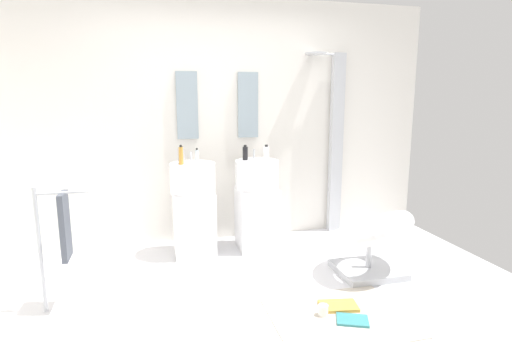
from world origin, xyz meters
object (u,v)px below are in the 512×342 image
shower_column (335,140)px  soap_bottle_clear (197,155)px  towel_rack (61,229)px  lounge_chair (370,236)px  soap_bottle_amber (181,155)px  pedestal_sink_right (257,203)px  magazine_ochre (338,306)px  coffee_mug (323,310)px  soap_bottle_black (245,153)px  soap_bottle_grey (181,156)px  pedestal_sink_left (194,207)px  magazine_teal (353,320)px  soap_bottle_white (266,154)px

shower_column → soap_bottle_clear: bearing=-173.5°
towel_rack → soap_bottle_clear: bearing=42.3°
lounge_chair → soap_bottle_amber: soap_bottle_amber is taller
pedestal_sink_right → lounge_chair: (0.81, -0.86, -0.14)m
shower_column → magazine_ochre: size_ratio=7.26×
coffee_mug → soap_bottle_clear: size_ratio=0.63×
soap_bottle_clear → soap_bottle_black: size_ratio=0.82×
shower_column → soap_bottle_grey: shower_column is taller
shower_column → pedestal_sink_left: bearing=-168.7°
towel_rack → soap_bottle_black: (1.60, 0.93, 0.38)m
magazine_teal → soap_bottle_grey: size_ratio=1.31×
towel_rack → pedestal_sink_left: bearing=39.4°
pedestal_sink_left → coffee_mug: pedestal_sink_left is taller
pedestal_sink_left → towel_rack: size_ratio=1.09×
soap_bottle_clear → soap_bottle_amber: 0.27m
towel_rack → magazine_teal: size_ratio=4.27×
lounge_chair → coffee_mug: 0.96m
pedestal_sink_right → towel_rack: 1.91m
towel_rack → soap_bottle_white: bearing=23.9°
magazine_ochre → soap_bottle_grey: 1.98m
magazine_teal → soap_bottle_clear: soap_bottle_clear is taller
soap_bottle_clear → magazine_ochre: bearing=-60.3°
magazine_ochre → soap_bottle_black: 1.78m
magazine_ochre → coffee_mug: bearing=-144.2°
soap_bottle_clear → soap_bottle_amber: size_ratio=0.68×
pedestal_sink_right → soap_bottle_grey: bearing=-179.0°
magazine_teal → pedestal_sink_left: bearing=144.5°
shower_column → soap_bottle_black: (-1.12, -0.27, -0.08)m
magazine_teal → soap_bottle_black: 1.95m
magazine_ochre → pedestal_sink_left: bearing=134.4°
soap_bottle_white → coffee_mug: bearing=-88.2°
shower_column → soap_bottle_clear: (-1.61, -0.18, -0.09)m
shower_column → towel_rack: 3.00m
coffee_mug → soap_bottle_amber: soap_bottle_amber is taller
pedestal_sink_right → magazine_ochre: size_ratio=3.66×
pedestal_sink_left → magazine_ochre: (0.93, -1.37, -0.47)m
shower_column → towel_rack: size_ratio=2.16×
soap_bottle_clear → soap_bottle_grey: bearing=-135.8°
lounge_chair → shower_column: bearing=80.5°
towel_rack → magazine_ochre: (1.98, -0.51, -0.61)m
soap_bottle_white → soap_bottle_grey: bearing=175.9°
magazine_teal → soap_bottle_black: size_ratio=1.42×
shower_column → coffee_mug: size_ratio=25.48×
soap_bottle_grey → soap_bottle_amber: bearing=-98.3°
magazine_ochre → soap_bottle_amber: 1.96m
shower_column → soap_bottle_grey: size_ratio=12.05×
shower_column → soap_bottle_black: size_ratio=13.14×
towel_rack → soap_bottle_black: bearing=30.1°
magazine_teal → soap_bottle_white: size_ratio=1.32×
lounge_chair → towel_rack: bearing=179.9°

